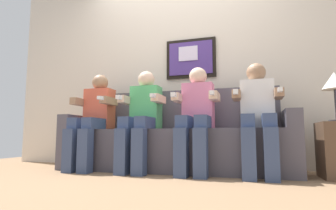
% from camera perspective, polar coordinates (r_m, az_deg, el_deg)
% --- Properties ---
extents(ground_plane, '(6.41, 6.41, 0.00)m').
position_cam_1_polar(ground_plane, '(2.74, -0.95, -14.34)').
color(ground_plane, '#8C6B4C').
extents(back_wall_assembly, '(4.93, 0.10, 2.60)m').
position_cam_1_polar(back_wall_assembly, '(3.57, 2.97, 8.55)').
color(back_wall_assembly, beige).
rests_on(back_wall_assembly, ground_plane).
extents(couch, '(2.53, 0.58, 0.90)m').
position_cam_1_polar(couch, '(3.03, 0.99, -7.67)').
color(couch, '#514C56').
rests_on(couch, ground_plane).
extents(person_leftmost, '(0.46, 0.56, 1.11)m').
position_cam_1_polar(person_leftmost, '(3.25, -15.18, -2.20)').
color(person_leftmost, '#D8593F').
rests_on(person_leftmost, ground_plane).
extents(person_left_center, '(0.46, 0.56, 1.11)m').
position_cam_1_polar(person_left_center, '(2.98, -5.44, -2.01)').
color(person_left_center, '#4CB266').
rests_on(person_left_center, ground_plane).
extents(person_right_center, '(0.46, 0.56, 1.11)m').
position_cam_1_polar(person_right_center, '(2.81, 5.88, -1.72)').
color(person_right_center, pink).
rests_on(person_right_center, ground_plane).
extents(person_rightmost, '(0.46, 0.56, 1.11)m').
position_cam_1_polar(person_rightmost, '(2.75, 18.14, -1.34)').
color(person_rightmost, white).
rests_on(person_rightmost, ground_plane).
extents(table_lamp, '(0.22, 0.22, 0.46)m').
position_cam_1_polar(table_lamp, '(2.94, 31.32, 3.94)').
color(table_lamp, '#333338').
rests_on(table_lamp, side_table_right).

